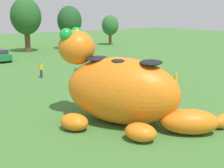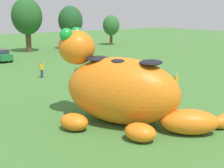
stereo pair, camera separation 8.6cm
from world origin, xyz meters
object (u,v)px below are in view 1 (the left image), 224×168
spectator_mid_field (41,70)px  car_green (0,55)px  giant_inflatable_creature (122,90)px  spectator_wandering (176,83)px  spectator_near_inflatable (76,76)px

spectator_mid_field → car_green: bearing=92.5°
giant_inflatable_creature → spectator_wandering: 8.66m
car_green → spectator_near_inflatable: bearing=-83.5°
spectator_wandering → car_green: bearing=106.8°
giant_inflatable_creature → spectator_mid_field: giant_inflatable_creature is taller
giant_inflatable_creature → spectator_wandering: bearing=19.6°
car_green → giant_inflatable_creature: bearing=-90.7°
spectator_near_inflatable → spectator_mid_field: (-1.48, 4.94, 0.00)m
spectator_near_inflatable → spectator_mid_field: size_ratio=1.00×
spectator_near_inflatable → spectator_wandering: same height
car_green → spectator_mid_field: size_ratio=2.49×
giant_inflatable_creature → spectator_near_inflatable: (2.40, 10.28, -1.30)m
spectator_near_inflatable → spectator_mid_field: same height
giant_inflatable_creature → spectator_near_inflatable: giant_inflatable_creature is taller
spectator_wandering → spectator_mid_field: bearing=120.0°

